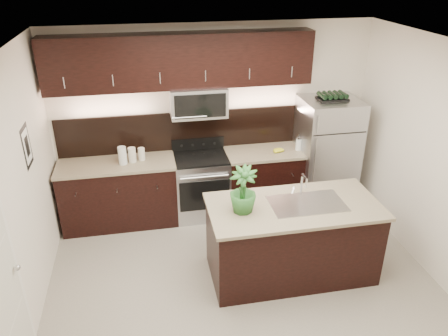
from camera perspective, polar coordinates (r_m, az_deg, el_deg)
name	(u,v)px	position (r m, az deg, el deg)	size (l,w,h in m)	color
ground	(245,287)	(5.28, 2.70, -15.22)	(4.50, 4.50, 0.00)	gray
room_walls	(238,157)	(4.29, 1.85, 1.47)	(4.52, 4.02, 2.71)	silver
counter_run	(187,187)	(6.32, -4.81, -2.46)	(3.51, 0.65, 0.94)	black
upper_fixtures	(183,69)	(5.86, -5.33, 12.74)	(3.49, 0.40, 1.66)	black
island	(292,239)	(5.26, 8.82, -9.17)	(1.96, 0.96, 0.94)	black
sink_faucet	(307,202)	(5.06, 10.76, -4.39)	(0.84, 0.50, 0.28)	silver
refrigerator	(326,154)	(6.61, 13.16, 1.75)	(0.80, 0.73, 1.67)	#B2B2B7
wine_rack	(332,97)	(6.31, 13.97, 9.05)	(0.41, 0.25, 0.10)	black
plant	(243,190)	(4.71, 2.49, -2.88)	(0.30, 0.30, 0.53)	#265A24
canisters	(130,155)	(6.03, -12.21, 1.67)	(0.35, 0.19, 0.25)	silver
french_press	(299,144)	(6.38, 9.72, 3.16)	(0.09, 0.09, 0.26)	silver
bananas	(275,151)	(6.27, 6.68, 2.25)	(0.17, 0.13, 0.05)	gold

